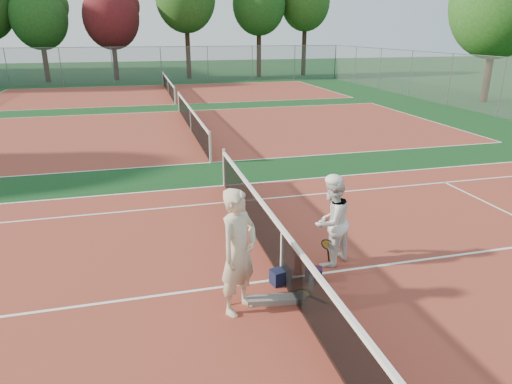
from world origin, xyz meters
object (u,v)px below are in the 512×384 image
racket_black_held (327,252)px  racket_spare (303,293)px  water_bottle (311,283)px  net_main (282,254)px  racket_red (236,285)px  player_a (239,252)px  player_b (331,222)px  sports_bag_purple (313,274)px  sports_bag_navy (281,276)px

racket_black_held → racket_spare: size_ratio=0.94×
water_bottle → net_main: bearing=127.3°
racket_red → water_bottle: 1.32m
net_main → player_a: bearing=-142.3°
player_b → sports_bag_purple: 1.06m
player_b → racket_spare: size_ratio=2.90×
racket_spare → player_b: bearing=-79.2°
racket_black_held → racket_spare: 1.19m
net_main → player_b: bearing=18.2°
racket_red → sports_bag_navy: bearing=-28.2°
racket_red → racket_black_held: racket_black_held is taller
sports_bag_navy → water_bottle: water_bottle is taller
sports_bag_navy → water_bottle: (0.44, -0.37, 0.01)m
net_main → racket_black_held: size_ratio=19.46×
net_main → racket_red: bearing=-155.9°
racket_red → player_b: bearing=-25.4°
net_main → player_b: 1.19m
racket_red → racket_black_held: size_ratio=0.95×
player_a → racket_black_held: player_a is taller
racket_red → player_a: bearing=-139.5°
racket_black_held → racket_spare: (-0.79, -0.86, -0.27)m
sports_bag_purple → player_b: bearing=45.1°
player_b → net_main: bearing=-12.0°
racket_spare → sports_bag_navy: bearing=-5.0°
net_main → water_bottle: size_ratio=36.60×
player_b → racket_red: (-2.01, -0.77, -0.60)m
racket_black_held → water_bottle: 1.00m
player_b → water_bottle: 1.32m
sports_bag_navy → player_b: bearing=23.0°
water_bottle → racket_red: bearing=176.4°
racket_black_held → racket_spare: bearing=-2.5°
racket_spare → sports_bag_navy: (-0.27, 0.44, 0.12)m
racket_black_held → net_main: bearing=-34.0°
sports_bag_navy → racket_black_held: bearing=21.4°
player_b → racket_red: 2.23m
player_a → racket_spare: bearing=-31.8°
racket_spare → sports_bag_purple: sports_bag_purple is taller
sports_bag_purple → racket_spare: bearing=-130.8°
water_bottle → sports_bag_navy: bearing=139.9°
net_main → sports_bag_navy: 0.40m
player_a → water_bottle: size_ratio=6.88×
sports_bag_navy → sports_bag_purple: size_ratio=1.14×
sports_bag_purple → water_bottle: size_ratio=1.01×
sports_bag_navy → water_bottle: size_ratio=1.15×
player_a → racket_red: (0.02, 0.32, -0.77)m
player_a → racket_red: player_a is taller
racket_red → racket_black_held: (1.92, 0.70, 0.01)m
net_main → sports_bag_purple: size_ratio=36.06×
sports_bag_navy → racket_spare: bearing=-59.1°
racket_red → water_bottle: (1.31, -0.08, -0.12)m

